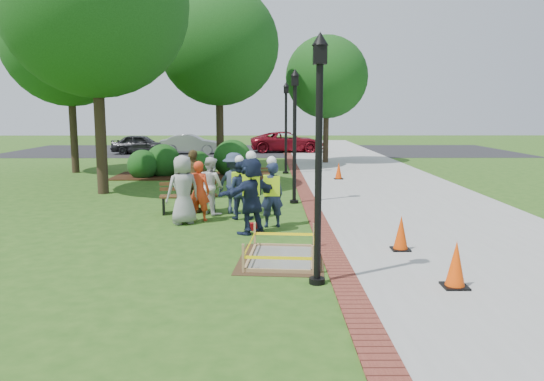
{
  "coord_description": "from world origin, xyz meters",
  "views": [
    {
      "loc": [
        0.39,
        -11.89,
        3.01
      ],
      "look_at": [
        0.5,
        1.2,
        1.0
      ],
      "focal_mm": 35.0,
      "sensor_mm": 36.0,
      "label": 1
    }
  ],
  "objects_px": {
    "wet_concrete_pad": "(281,248)",
    "hivis_worker_a": "(251,193)",
    "bench_near": "(189,203)",
    "hivis_worker_c": "(240,187)",
    "cone_front": "(456,266)",
    "hivis_worker_b": "(272,192)",
    "lamp_near": "(319,141)"
  },
  "relations": [
    {
      "from": "cone_front",
      "to": "hivis_worker_b",
      "type": "distance_m",
      "value": 5.71
    },
    {
      "from": "bench_near",
      "to": "hivis_worker_b",
      "type": "bearing_deg",
      "value": -37.97
    },
    {
      "from": "wet_concrete_pad",
      "to": "hivis_worker_c",
      "type": "height_order",
      "value": "hivis_worker_c"
    },
    {
      "from": "lamp_near",
      "to": "hivis_worker_b",
      "type": "height_order",
      "value": "lamp_near"
    },
    {
      "from": "hivis_worker_a",
      "to": "hivis_worker_b",
      "type": "xyz_separation_m",
      "value": [
        0.5,
        0.69,
        -0.08
      ]
    },
    {
      "from": "lamp_near",
      "to": "hivis_worker_a",
      "type": "relative_size",
      "value": 2.1
    },
    {
      "from": "hivis_worker_c",
      "to": "hivis_worker_a",
      "type": "bearing_deg",
      "value": -77.66
    },
    {
      "from": "wet_concrete_pad",
      "to": "hivis_worker_a",
      "type": "bearing_deg",
      "value": 106.34
    },
    {
      "from": "hivis_worker_b",
      "to": "hivis_worker_c",
      "type": "relative_size",
      "value": 1.04
    },
    {
      "from": "hivis_worker_a",
      "to": "hivis_worker_c",
      "type": "height_order",
      "value": "hivis_worker_a"
    },
    {
      "from": "cone_front",
      "to": "hivis_worker_a",
      "type": "relative_size",
      "value": 0.41
    },
    {
      "from": "wet_concrete_pad",
      "to": "hivis_worker_c",
      "type": "distance_m",
      "value": 4.2
    },
    {
      "from": "lamp_near",
      "to": "wet_concrete_pad",
      "type": "bearing_deg",
      "value": 111.05
    },
    {
      "from": "bench_near",
      "to": "hivis_worker_c",
      "type": "relative_size",
      "value": 0.98
    },
    {
      "from": "hivis_worker_a",
      "to": "bench_near",
      "type": "bearing_deg",
      "value": 126.59
    },
    {
      "from": "lamp_near",
      "to": "bench_near",
      "type": "bearing_deg",
      "value": 116.37
    },
    {
      "from": "cone_front",
      "to": "hivis_worker_c",
      "type": "height_order",
      "value": "hivis_worker_c"
    },
    {
      "from": "cone_front",
      "to": "hivis_worker_b",
      "type": "bearing_deg",
      "value": 122.78
    },
    {
      "from": "bench_near",
      "to": "cone_front",
      "type": "xyz_separation_m",
      "value": [
        5.49,
        -6.66,
        0.11
      ]
    },
    {
      "from": "wet_concrete_pad",
      "to": "hivis_worker_b",
      "type": "height_order",
      "value": "hivis_worker_b"
    },
    {
      "from": "cone_front",
      "to": "hivis_worker_a",
      "type": "height_order",
      "value": "hivis_worker_a"
    },
    {
      "from": "lamp_near",
      "to": "hivis_worker_b",
      "type": "bearing_deg",
      "value": 99.54
    },
    {
      "from": "bench_near",
      "to": "cone_front",
      "type": "relative_size",
      "value": 2.09
    },
    {
      "from": "wet_concrete_pad",
      "to": "hivis_worker_b",
      "type": "bearing_deg",
      "value": 93.35
    },
    {
      "from": "wet_concrete_pad",
      "to": "lamp_near",
      "type": "distance_m",
      "value": 2.77
    },
    {
      "from": "hivis_worker_b",
      "to": "hivis_worker_c",
      "type": "xyz_separation_m",
      "value": [
        -0.87,
        1.01,
        -0.03
      ]
    },
    {
      "from": "hivis_worker_c",
      "to": "cone_front",
      "type": "bearing_deg",
      "value": -55.7
    },
    {
      "from": "hivis_worker_a",
      "to": "hivis_worker_c",
      "type": "xyz_separation_m",
      "value": [
        -0.37,
        1.71,
        -0.11
      ]
    },
    {
      "from": "cone_front",
      "to": "lamp_near",
      "type": "relative_size",
      "value": 0.19
    },
    {
      "from": "bench_near",
      "to": "hivis_worker_c",
      "type": "distance_m",
      "value": 1.87
    },
    {
      "from": "hivis_worker_b",
      "to": "hivis_worker_c",
      "type": "height_order",
      "value": "hivis_worker_b"
    },
    {
      "from": "wet_concrete_pad",
      "to": "hivis_worker_a",
      "type": "distance_m",
      "value": 2.52
    }
  ]
}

